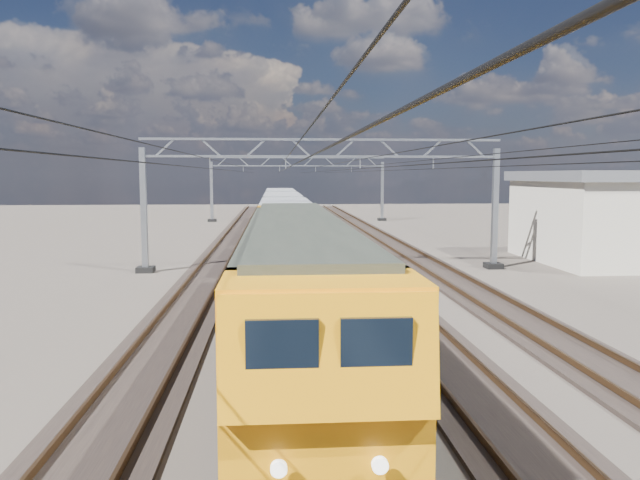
{
  "coord_description": "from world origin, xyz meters",
  "views": [
    {
      "loc": [
        -2.63,
        -29.47,
        5.19
      ],
      "look_at": [
        -0.68,
        -3.04,
        2.4
      ],
      "focal_mm": 35.0,
      "sensor_mm": 36.0,
      "label": 1
    }
  ],
  "objects": [
    {
      "name": "catenary_gantry_far",
      "position": [
        0.0,
        40.0,
        3.91
      ],
      "size": [
        19.9,
        0.9,
        7.11
      ],
      "color": "gray",
      "rests_on": "ground"
    },
    {
      "name": "track_outer_west",
      "position": [
        -6.0,
        0.0,
        0.07
      ],
      "size": [
        2.6,
        140.0,
        0.3
      ],
      "color": "black",
      "rests_on": "ground"
    },
    {
      "name": "ground",
      "position": [
        0.0,
        0.0,
        0.0
      ],
      "size": [
        160.0,
        160.0,
        0.0
      ],
      "primitive_type": "plane",
      "color": "black",
      "rests_on": "ground"
    },
    {
      "name": "hopper_wagon_lead",
      "position": [
        -2.0,
        5.43,
        2.23
      ],
      "size": [
        3.38,
        13.0,
        3.25
      ],
      "color": "black",
      "rests_on": "ground"
    },
    {
      "name": "overhead_wires",
      "position": [
        0.0,
        8.0,
        5.75
      ],
      "size": [
        12.03,
        140.0,
        0.53
      ],
      "color": "black",
      "rests_on": "ground"
    },
    {
      "name": "hopper_wagon_mid",
      "position": [
        -2.0,
        19.63,
        2.23
      ],
      "size": [
        3.38,
        13.0,
        3.25
      ],
      "color": "black",
      "rests_on": "ground"
    },
    {
      "name": "hopper_wagon_third",
      "position": [
        -2.0,
        33.83,
        2.23
      ],
      "size": [
        3.38,
        13.0,
        3.25
      ],
      "color": "black",
      "rests_on": "ground"
    },
    {
      "name": "locomotive",
      "position": [
        -2.0,
        -12.26,
        2.33
      ],
      "size": [
        2.76,
        21.1,
        3.62
      ],
      "color": "black",
      "rests_on": "ground"
    },
    {
      "name": "catenary_gantry_mid",
      "position": [
        0.0,
        4.0,
        3.91
      ],
      "size": [
        19.9,
        0.9,
        7.11
      ],
      "color": "gray",
      "rests_on": "ground"
    },
    {
      "name": "track_inner_east",
      "position": [
        2.0,
        0.0,
        0.07
      ],
      "size": [
        2.6,
        140.0,
        0.3
      ],
      "color": "black",
      "rests_on": "ground"
    },
    {
      "name": "track_loco",
      "position": [
        -2.0,
        0.0,
        0.07
      ],
      "size": [
        2.6,
        140.0,
        0.3
      ],
      "color": "black",
      "rests_on": "ground"
    },
    {
      "name": "track_outer_east",
      "position": [
        6.0,
        0.0,
        0.07
      ],
      "size": [
        2.6,
        140.0,
        0.3
      ],
      "color": "black",
      "rests_on": "ground"
    }
  ]
}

